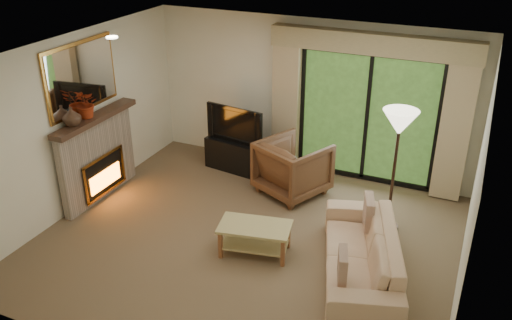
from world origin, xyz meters
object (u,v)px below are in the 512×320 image
at_px(media_console, 238,154).
at_px(armchair, 293,167).
at_px(sofa, 361,253).
at_px(coffee_table, 255,239).

distance_m(media_console, armchair, 1.24).
bearing_deg(sofa, armchair, -154.59).
xyz_separation_m(sofa, coffee_table, (-1.39, -0.10, -0.11)).
bearing_deg(armchair, coffee_table, 119.11).
bearing_deg(coffee_table, sofa, -6.99).
height_order(media_console, coffee_table, media_console).
distance_m(armchair, sofa, 2.24).
bearing_deg(media_console, sofa, -29.47).
distance_m(media_console, coffee_table, 2.52).
relative_size(armchair, coffee_table, 1.04).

